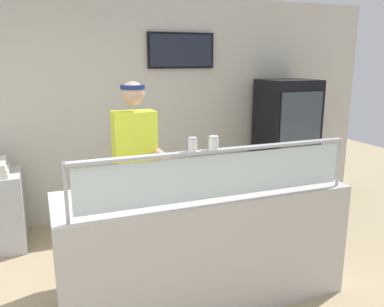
% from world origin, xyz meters
% --- Properties ---
extents(ground_plane, '(12.00, 12.00, 0.00)m').
position_xyz_m(ground_plane, '(1.14, 1.00, 0.00)').
color(ground_plane, tan).
rests_on(ground_plane, ground).
extents(shop_rear_unit, '(6.69, 0.13, 2.70)m').
position_xyz_m(shop_rear_unit, '(1.15, 2.47, 1.36)').
color(shop_rear_unit, beige).
rests_on(shop_rear_unit, ground).
extents(serving_counter, '(2.29, 0.74, 0.95)m').
position_xyz_m(serving_counter, '(1.14, 0.37, 0.47)').
color(serving_counter, '#BCB7B2').
rests_on(serving_counter, ground).
extents(sneeze_guard, '(2.11, 0.06, 0.39)m').
position_xyz_m(sneeze_guard, '(1.14, 0.06, 1.21)').
color(sneeze_guard, '#B2B5BC').
rests_on(sneeze_guard, serving_counter).
extents(pizza_tray, '(0.47, 0.47, 0.04)m').
position_xyz_m(pizza_tray, '(0.81, 0.39, 0.97)').
color(pizza_tray, '#9EA0A8').
rests_on(pizza_tray, serving_counter).
extents(pizza_server, '(0.15, 0.29, 0.01)m').
position_xyz_m(pizza_server, '(0.77, 0.37, 0.99)').
color(pizza_server, '#ADAFB7').
rests_on(pizza_server, pizza_tray).
extents(parmesan_shaker, '(0.06, 0.06, 0.10)m').
position_xyz_m(parmesan_shaker, '(0.93, 0.06, 1.39)').
color(parmesan_shaker, white).
rests_on(parmesan_shaker, sneeze_guard).
extents(pepper_flake_shaker, '(0.07, 0.07, 0.09)m').
position_xyz_m(pepper_flake_shaker, '(1.09, 0.06, 1.38)').
color(pepper_flake_shaker, white).
rests_on(pepper_flake_shaker, sneeze_guard).
extents(worker_figure, '(0.41, 0.50, 1.76)m').
position_xyz_m(worker_figure, '(0.78, 1.08, 1.01)').
color(worker_figure, '#23232D').
rests_on(worker_figure, ground).
extents(drink_fridge, '(0.71, 0.61, 1.69)m').
position_xyz_m(drink_fridge, '(3.06, 2.02, 0.85)').
color(drink_fridge, black).
rests_on(drink_fridge, ground).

